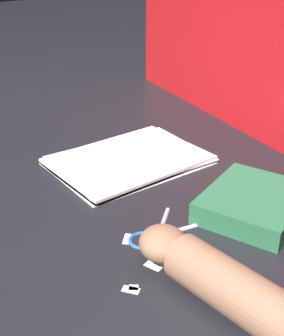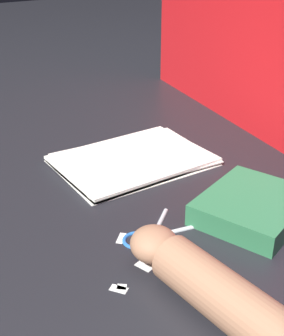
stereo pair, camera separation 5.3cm
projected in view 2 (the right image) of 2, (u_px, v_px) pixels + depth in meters
ground_plane at (139, 185)px, 0.99m from camera, size 6.00×6.00×0.00m
backdrop_panel_left at (236, 10)px, 1.22m from camera, size 0.85×0.19×0.60m
paper_stack at (133, 160)px, 1.08m from camera, size 0.27×0.36×0.02m
book_closed at (252, 207)px, 0.87m from camera, size 0.22×0.25×0.04m
scissors at (150, 237)px, 0.81m from camera, size 0.12×0.15×0.01m
hand_forearm at (213, 289)px, 0.65m from camera, size 0.33×0.09×0.07m
paper_scrap_near at (121, 238)px, 0.82m from camera, size 0.03×0.03×0.00m
paper_scrap_mid at (122, 287)px, 0.70m from camera, size 0.02×0.02×0.00m
paper_scrap_far at (145, 266)px, 0.75m from camera, size 0.03×0.03×0.00m
paper_scrap_side at (119, 289)px, 0.70m from camera, size 0.03×0.03×0.00m
pen at (79, 154)px, 1.12m from camera, size 0.06×0.14×0.01m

